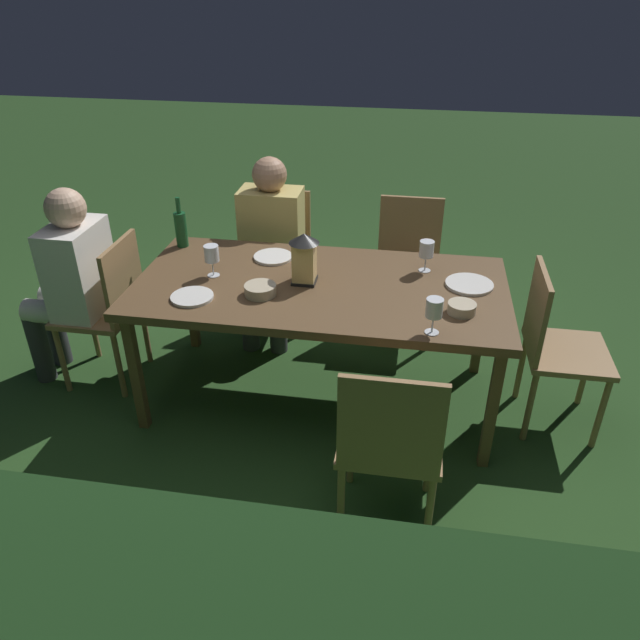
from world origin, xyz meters
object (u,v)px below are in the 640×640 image
(bowl_bread, at_px, (462,308))
(wine_glass_c, at_px, (434,310))
(dining_table, at_px, (320,292))
(wine_glass_a, at_px, (426,250))
(bowl_olives, at_px, (260,290))
(chair_side_left_b, at_px, (278,252))
(chair_head_near, at_px, (555,343))
(lantern_centerpiece, at_px, (304,255))
(person_in_cream, at_px, (70,278))
(chair_side_right_a, at_px, (390,441))
(green_bottle_on_table, at_px, (181,228))
(chair_head_far, at_px, (109,305))
(plate_a, at_px, (273,257))
(wine_glass_b, at_px, (211,255))
(plate_c, at_px, (192,297))
(person_in_mustard, at_px, (270,242))
(chair_side_left_a, at_px, (408,261))
(plate_b, at_px, (469,284))

(bowl_bread, bearing_deg, wine_glass_c, 56.25)
(dining_table, bearing_deg, wine_glass_a, -155.56)
(bowl_olives, bearing_deg, chair_side_left_b, -81.36)
(chair_head_near, bearing_deg, lantern_centerpiece, -0.35)
(chair_side_left_b, distance_m, person_in_cream, 1.30)
(chair_side_right_a, bearing_deg, green_bottle_on_table, -43.17)
(chair_head_far, xyz_separation_m, plate_a, (-0.89, -0.26, 0.24))
(person_in_cream, distance_m, wine_glass_b, 0.85)
(wine_glass_c, bearing_deg, green_bottle_on_table, -27.19)
(lantern_centerpiece, bearing_deg, plate_c, 27.50)
(person_in_mustard, height_order, green_bottle_on_table, person_in_mustard)
(wine_glass_c, bearing_deg, chair_side_left_b, -51.60)
(bowl_olives, bearing_deg, dining_table, -148.52)
(chair_side_right_a, relative_size, chair_head_near, 1.00)
(green_bottle_on_table, height_order, wine_glass_c, green_bottle_on_table)
(chair_side_left_a, bearing_deg, bowl_bread, 104.62)
(chair_side_right_a, xyz_separation_m, chair_head_far, (1.62, -0.86, 0.00))
(chair_head_far, distance_m, plate_c, 0.70)
(dining_table, relative_size, green_bottle_on_table, 6.54)
(chair_side_left_b, bearing_deg, chair_head_far, 48.28)
(lantern_centerpiece, relative_size, plate_b, 1.10)
(wine_glass_b, bearing_deg, chair_side_left_a, -138.85)
(chair_side_right_a, xyz_separation_m, plate_c, (1.02, -0.61, 0.24))
(wine_glass_c, bearing_deg, chair_side_left_a, -83.66)
(green_bottle_on_table, bearing_deg, person_in_mustard, -143.19)
(person_in_cream, relative_size, wine_glass_a, 6.80)
(person_in_cream, bearing_deg, chair_side_left_a, -154.60)
(plate_c, bearing_deg, chair_head_near, -171.82)
(wine_glass_b, relative_size, plate_b, 0.70)
(plate_a, bearing_deg, chair_side_left_b, -78.70)
(lantern_centerpiece, xyz_separation_m, wine_glass_a, (-0.61, -0.23, -0.03))
(chair_side_left_b, height_order, wine_glass_b, wine_glass_b)
(chair_head_far, height_order, plate_a, chair_head_far)
(wine_glass_a, height_order, wine_glass_b, same)
(dining_table, distance_m, chair_side_right_a, 0.98)
(person_in_cream, distance_m, wine_glass_c, 2.01)
(dining_table, height_order, wine_glass_c, wine_glass_c)
(lantern_centerpiece, height_order, plate_a, lantern_centerpiece)
(wine_glass_c, bearing_deg, wine_glass_a, -86.18)
(wine_glass_b, bearing_deg, bowl_olives, 151.13)
(dining_table, distance_m, wine_glass_c, 0.71)
(bowl_olives, bearing_deg, plate_b, -165.34)
(plate_b, xyz_separation_m, plate_c, (1.34, 0.36, 0.00))
(green_bottle_on_table, relative_size, wine_glass_a, 1.72)
(green_bottle_on_table, relative_size, wine_glass_c, 1.72)
(person_in_mustard, relative_size, bowl_bread, 8.63)
(person_in_mustard, distance_m, person_in_cream, 1.17)
(green_bottle_on_table, distance_m, plate_a, 0.57)
(dining_table, relative_size, chair_head_far, 2.18)
(bowl_bread, bearing_deg, green_bottle_on_table, -18.78)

